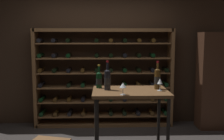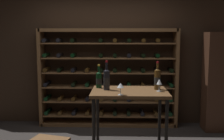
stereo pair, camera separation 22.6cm
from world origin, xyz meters
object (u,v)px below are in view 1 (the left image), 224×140
Objects in this scene: wine_bottle_gold_foil at (107,79)px; wine_glass_stemmed_right at (123,86)px; tasting_table at (130,100)px; wine_bottle_black_capsule at (158,78)px; display_cabinet at (211,81)px; wine_bottle_red_label at (99,80)px; wine_glass_stemmed_left at (160,82)px; wine_rack at (103,78)px.

wine_bottle_gold_foil reaches higher than wine_glass_stemmed_right.
wine_bottle_black_capsule is (0.37, 0.08, 0.27)m from tasting_table.
display_cabinet is 2.33m from wine_bottle_red_label.
wine_glass_stemmed_left is (0.38, -0.04, 0.25)m from tasting_table.
wine_bottle_black_capsule is (-1.24, -1.23, 0.25)m from display_cabinet.
display_cabinet is 4.55× the size of wine_bottle_gold_foil.
wine_bottle_gold_foil is at bearing -146.31° from display_cabinet.
wine_bottle_black_capsule is at bearing 12.37° from tasting_table.
wine_bottle_black_capsule is 0.61m from wine_glass_stemmed_right.
wine_glass_stemmed_left is (0.50, 0.23, 0.00)m from wine_glass_stemmed_right.
tasting_table is 0.45m from wine_glass_stemmed_left.
wine_bottle_red_label is 0.82m from wine_glass_stemmed_left.
wine_bottle_black_capsule is at bearing -6.87° from wine_bottle_red_label.
wine_glass_stemmed_left is at bearing -15.19° from wine_bottle_red_label.
wine_rack is 2.61× the size of tasting_table.
tasting_table is 6.19× the size of wine_glass_stemmed_left.
tasting_table is at bearing -7.17° from wine_bottle_gold_foil.
wine_glass_stemmed_right is at bearing -155.14° from wine_glass_stemmed_left.
display_cabinet is at bearing 44.84° from wine_bottle_black_capsule.
tasting_table is at bearing -140.83° from display_cabinet.
wine_rack is at bearing 97.49° from wine_glass_stemmed_right.
wine_rack reaches higher than display_cabinet.
wine_glass_stemmed_right is at bearing -82.51° from wine_rack.
display_cabinet is 12.01× the size of wine_glass_stemmed_right.
wine_glass_stemmed_left is at bearing 24.86° from wine_glass_stemmed_right.
tasting_table is 2.55× the size of wine_bottle_gold_foil.
display_cabinet is (1.96, -0.21, -0.02)m from wine_rack.
wine_bottle_black_capsule is at bearing 35.62° from wine_glass_stemmed_right.
wine_bottle_red_label is 2.20× the size of wine_glass_stemmed_right.
wine_glass_stemmed_right is (0.30, -0.45, -0.00)m from wine_bottle_red_label.
wine_bottle_gold_foil is at bearing 173.56° from wine_glass_stemmed_left.
wine_bottle_black_capsule reaches higher than wine_glass_stemmed_right.
display_cabinet is at bearing 47.70° from wine_glass_stemmed_left.
tasting_table is 0.41m from wine_bottle_gold_foil.
wine_bottle_red_label is (-0.41, 0.18, 0.25)m from tasting_table.
wine_bottle_red_label is (-0.11, 0.14, -0.03)m from wine_bottle_gold_foil.
display_cabinet reaches higher than wine_bottle_black_capsule.
wine_rack is 1.56m from tasting_table.
wine_bottle_black_capsule is at bearing 3.74° from wine_bottle_gold_foil.
wine_bottle_gold_foil is (0.05, -1.48, 0.23)m from wine_rack.
wine_bottle_gold_foil reaches higher than tasting_table.
wine_bottle_gold_foil is (-1.91, -1.27, 0.25)m from display_cabinet.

